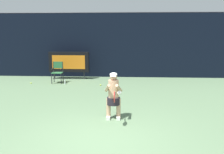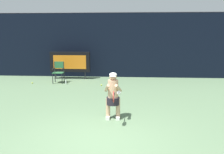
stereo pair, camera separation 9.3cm
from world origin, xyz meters
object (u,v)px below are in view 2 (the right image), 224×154
object	(u,v)px
scoreboard	(70,62)
tennis_racket	(114,97)
tennis_player	(113,94)
umpire_chair	(59,71)
tennis_ball_loose	(32,83)
water_bottle	(66,82)
tennis_ball_spare	(101,85)

from	to	relation	value
scoreboard	tennis_racket	distance (m)	7.38
scoreboard	tennis_player	world-z (taller)	scoreboard
scoreboard	tennis_racket	xyz separation A→B (m)	(2.82, -6.82, -0.09)
umpire_chair	tennis_racket	distance (m)	6.56
tennis_racket	tennis_ball_loose	xyz separation A→B (m)	(-4.45, 5.44, -0.83)
tennis_racket	tennis_ball_loose	bearing A→B (deg)	111.64
tennis_racket	water_bottle	bearing A→B (deg)	98.96
scoreboard	tennis_racket	world-z (taller)	scoreboard
tennis_racket	tennis_ball_spare	xyz separation A→B (m)	(-0.91, 5.19, -0.83)
scoreboard	tennis_ball_spare	bearing A→B (deg)	-40.62
water_bottle	tennis_ball_loose	world-z (taller)	water_bottle
scoreboard	water_bottle	xyz separation A→B (m)	(0.10, -1.40, -0.82)
scoreboard	tennis_ball_spare	xyz separation A→B (m)	(1.91, -1.63, -0.91)
water_bottle	tennis_ball_loose	size ratio (longest dim) A/B	3.90
tennis_player	tennis_ball_spare	xyz separation A→B (m)	(-0.85, 4.53, -0.72)
umpire_chair	tennis_ball_loose	bearing A→B (deg)	-166.67
tennis_player	tennis_racket	size ratio (longest dim) A/B	2.34
scoreboard	tennis_ball_spare	size ratio (longest dim) A/B	32.35
umpire_chair	tennis_player	world-z (taller)	tennis_player
tennis_ball_spare	water_bottle	bearing A→B (deg)	172.61
tennis_racket	umpire_chair	bearing A→B (deg)	101.16
tennis_ball_loose	tennis_ball_spare	distance (m)	3.55
umpire_chair	tennis_ball_loose	xyz separation A→B (m)	(-1.29, -0.31, -0.58)
water_bottle	scoreboard	bearing A→B (deg)	93.90
umpire_chair	tennis_ball_spare	bearing A→B (deg)	-13.79
scoreboard	tennis_ball_loose	size ratio (longest dim) A/B	32.35
tennis_racket	tennis_ball_spare	bearing A→B (deg)	82.27
tennis_player	tennis_racket	bearing A→B (deg)	-84.90
water_bottle	tennis_ball_loose	bearing A→B (deg)	179.60
umpire_chair	tennis_racket	xyz separation A→B (m)	(3.16, -5.74, 0.24)
water_bottle	tennis_ball_spare	bearing A→B (deg)	-7.39
tennis_player	tennis_ball_loose	size ratio (longest dim) A/B	20.68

